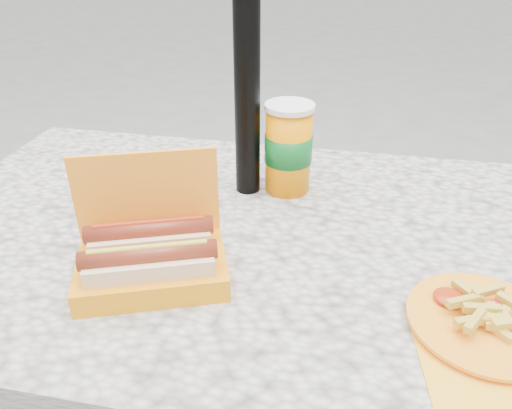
% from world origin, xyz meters
% --- Properties ---
extents(picnic_table, '(1.20, 0.80, 0.75)m').
position_xyz_m(picnic_table, '(0.00, 0.00, 0.64)').
color(picnic_table, beige).
rests_on(picnic_table, ground).
extents(umbrella_pole, '(0.05, 0.05, 2.20)m').
position_xyz_m(umbrella_pole, '(0.00, 0.16, 1.10)').
color(umbrella_pole, black).
rests_on(umbrella_pole, ground).
extents(hotdog_box, '(0.27, 0.22, 0.19)m').
position_xyz_m(hotdog_box, '(-0.08, -0.16, 0.79)').
color(hotdog_box, orange).
rests_on(hotdog_box, picnic_table).
extents(fries_plate, '(0.21, 0.29, 0.04)m').
position_xyz_m(fries_plate, '(0.41, -0.18, 0.76)').
color(fries_plate, yellow).
rests_on(fries_plate, picnic_table).
extents(soda_cup, '(0.10, 0.10, 0.18)m').
position_xyz_m(soda_cup, '(0.08, 0.18, 0.84)').
color(soda_cup, '#FF8800').
rests_on(soda_cup, picnic_table).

